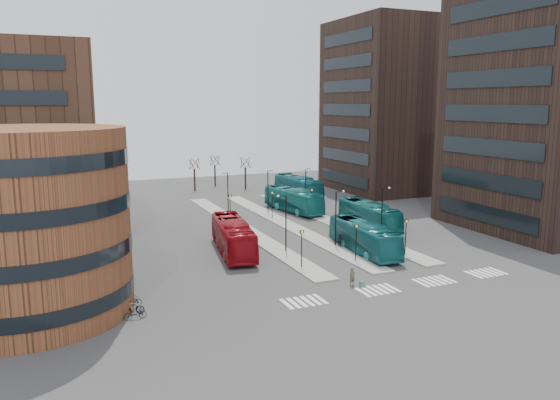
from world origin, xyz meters
name	(u,v)px	position (x,y,z in m)	size (l,w,h in m)	color
ground	(416,304)	(0.00, 0.00, 0.00)	(160.00, 160.00, 0.00)	#323235
island_left	(243,228)	(-4.00, 30.00, 0.07)	(2.50, 45.00, 0.15)	gray
island_mid	(287,224)	(2.00, 30.00, 0.07)	(2.50, 45.00, 0.15)	gray
island_right	(327,220)	(8.00, 30.00, 0.07)	(2.50, 45.00, 0.15)	gray
suitcase	(362,284)	(-1.83, 5.21, 0.26)	(0.41, 0.33, 0.52)	navy
red_bus	(233,236)	(-8.64, 20.03, 1.77)	(2.98, 12.74, 3.55)	maroon
teal_bus_a	(364,237)	(4.20, 14.69, 1.65)	(2.77, 11.83, 3.30)	#146066
teal_bus_b	(293,200)	(6.48, 37.74, 1.71)	(2.87, 12.29, 3.42)	#16706E
teal_bus_c	(369,215)	(10.89, 24.24, 1.66)	(2.79, 11.92, 3.32)	#135E5F
teal_bus_d	(298,187)	(12.32, 48.55, 1.79)	(3.01, 12.87, 3.58)	#155F6B
traveller	(352,277)	(-2.47, 5.80, 0.82)	(0.60, 0.39, 1.64)	#4A482C
commuter_a	(248,245)	(-7.34, 18.95, 0.93)	(0.90, 0.70, 1.86)	black
commuter_b	(340,241)	(2.77, 17.23, 0.77)	(0.90, 0.37, 1.53)	black
commuter_c	(351,244)	(3.12, 15.59, 0.82)	(1.06, 0.61, 1.65)	black
bicycle_near	(135,313)	(-21.00, 5.67, 0.42)	(0.56, 1.62, 0.85)	gray
bicycle_mid	(133,307)	(-21.00, 6.72, 0.51)	(0.48, 1.71, 1.03)	gray
bicycle_far	(131,302)	(-21.00, 7.93, 0.49)	(0.65, 1.86, 0.98)	gray
crosswalk_stripes	(404,286)	(1.75, 4.00, 0.01)	(22.35, 2.40, 0.01)	silver
round_building	(25,223)	(-28.00, 10.00, 6.99)	(15.16, 15.16, 14.00)	brown
tower_near	(554,109)	(31.98, 16.00, 15.00)	(20.12, 20.00, 30.00)	black
tower_far	(394,107)	(31.98, 50.00, 15.00)	(20.12, 20.00, 30.00)	black
sign_poles	(308,217)	(1.60, 23.00, 2.41)	(12.45, 22.12, 3.65)	black
lamp_posts	(298,200)	(2.64, 28.00, 3.58)	(14.04, 20.24, 6.12)	black
bare_trees	(218,174)	(2.67, 62.67, 2.72)	(10.97, 8.14, 5.90)	black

